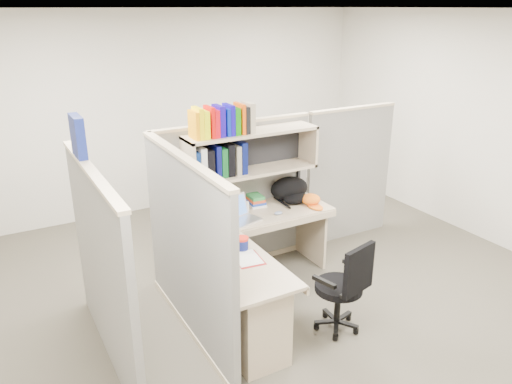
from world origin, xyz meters
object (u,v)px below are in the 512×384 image
desk (255,289)px  laptop (242,210)px  snack_canister (242,243)px  task_chair (341,300)px  backpack (292,190)px

desk → laptop: (0.26, 0.73, 0.41)m
laptop → snack_canister: size_ratio=2.96×
desk → task_chair: (0.67, -0.35, -0.13)m
desk → task_chair: size_ratio=1.98×
desk → task_chair: bearing=-27.8°
laptop → desk: bearing=-125.7°
backpack → snack_canister: size_ratio=3.76×
desk → snack_canister: bearing=95.0°
snack_canister → task_chair: (0.68, -0.56, -0.48)m
desk → snack_canister: snack_canister is taller
desk → laptop: 0.88m
backpack → task_chair: 1.45m
desk → laptop: size_ratio=5.10×
backpack → snack_canister: backpack is taller
laptop → task_chair: (0.41, -1.08, -0.54)m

